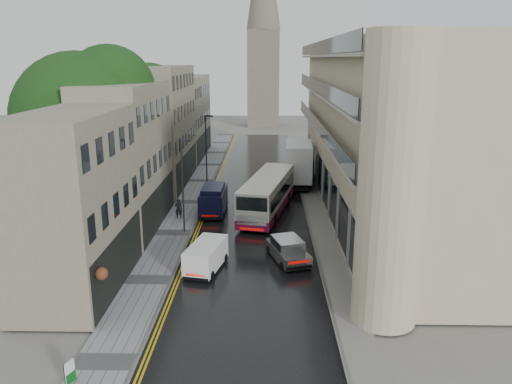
# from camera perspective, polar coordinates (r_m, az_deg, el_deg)

# --- Properties ---
(road) EXTENTS (9.00, 85.00, 0.02)m
(road) POSITION_cam_1_polar(r_m,az_deg,el_deg) (45.60, -0.25, -1.31)
(road) COLOR black
(road) RESTS_ON ground
(left_sidewalk) EXTENTS (2.70, 85.00, 0.12)m
(left_sidewalk) POSITION_cam_1_polar(r_m,az_deg,el_deg) (46.10, -7.54, -1.19)
(left_sidewalk) COLOR gray
(left_sidewalk) RESTS_ON ground
(right_sidewalk) EXTENTS (1.80, 85.00, 0.12)m
(right_sidewalk) POSITION_cam_1_polar(r_m,az_deg,el_deg) (45.78, 6.52, -1.28)
(right_sidewalk) COLOR slate
(right_sidewalk) RESTS_ON ground
(old_shop_row) EXTENTS (4.50, 56.00, 12.00)m
(old_shop_row) POSITION_cam_1_polar(r_m,az_deg,el_deg) (47.92, -11.63, 6.52)
(old_shop_row) COLOR gray
(old_shop_row) RESTS_ON ground
(modern_block) EXTENTS (8.00, 40.00, 14.00)m
(modern_block) POSITION_cam_1_polar(r_m,az_deg,el_deg) (43.64, 13.44, 6.93)
(modern_block) COLOR #BBAA8B
(modern_block) RESTS_ON ground
(church_spire) EXTENTS (6.40, 6.40, 40.00)m
(church_spire) POSITION_cam_1_polar(r_m,az_deg,el_deg) (98.51, 0.86, 19.20)
(church_spire) COLOR #72665A
(church_spire) RESTS_ON ground
(tree_near) EXTENTS (10.56, 10.56, 13.89)m
(tree_near) POSITION_cam_1_polar(r_m,az_deg,el_deg) (39.16, -19.25, 5.54)
(tree_near) COLOR black
(tree_near) RESTS_ON ground
(tree_far) EXTENTS (9.24, 9.24, 12.46)m
(tree_far) POSITION_cam_1_polar(r_m,az_deg,el_deg) (51.43, -13.93, 7.21)
(tree_far) COLOR black
(tree_far) RESTS_ON ground
(cream_bus) EXTENTS (4.99, 11.92, 3.17)m
(cream_bus) POSITION_cam_1_polar(r_m,az_deg,el_deg) (39.69, -1.35, -1.42)
(cream_bus) COLOR silver
(cream_bus) RESTS_ON road
(white_lorry) EXTENTS (3.03, 8.80, 4.56)m
(white_lorry) POSITION_cam_1_polar(r_m,az_deg,el_deg) (49.95, 3.52, 2.82)
(white_lorry) COLOR silver
(white_lorry) RESTS_ON road
(silver_hatchback) EXTENTS (2.94, 4.46, 1.54)m
(silver_hatchback) POSITION_cam_1_polar(r_m,az_deg,el_deg) (31.27, 3.14, -7.66)
(silver_hatchback) COLOR #A1A0A5
(silver_hatchback) RESTS_ON road
(white_van) EXTENTS (2.51, 4.24, 1.80)m
(white_van) POSITION_cam_1_polar(r_m,az_deg,el_deg) (30.49, -7.99, -8.15)
(white_van) COLOR white
(white_van) RESTS_ON road
(navy_van) EXTENTS (2.05, 4.98, 2.53)m
(navy_van) POSITION_cam_1_polar(r_m,az_deg,el_deg) (41.04, -6.43, -1.42)
(navy_van) COLOR black
(navy_van) RESTS_ON road
(pedestrian) EXTENTS (0.70, 0.57, 1.66)m
(pedestrian) POSITION_cam_1_polar(r_m,az_deg,el_deg) (41.30, -8.84, -1.89)
(pedestrian) COLOR black
(pedestrian) RESTS_ON left_sidewalk
(lamp_post_near) EXTENTS (0.80, 0.20, 7.02)m
(lamp_post_near) POSITION_cam_1_polar(r_m,az_deg,el_deg) (37.41, -8.38, 0.62)
(lamp_post_near) COLOR black
(lamp_post_near) RESTS_ON left_sidewalk
(lamp_post_far) EXTENTS (0.83, 0.31, 7.25)m
(lamp_post_far) POSITION_cam_1_polar(r_m,az_deg,el_deg) (50.70, -5.71, 4.63)
(lamp_post_far) COLOR black
(lamp_post_far) RESTS_ON left_sidewalk
(estate_sign) EXTENTS (0.27, 0.56, 0.95)m
(estate_sign) POSITION_cam_1_polar(r_m,az_deg,el_deg) (22.68, -20.53, -18.71)
(estate_sign) COLOR silver
(estate_sign) RESTS_ON left_sidewalk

